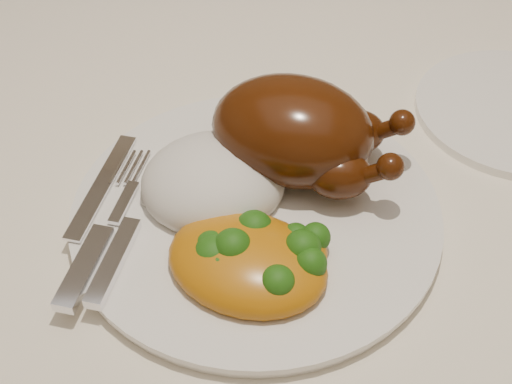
{
  "coord_description": "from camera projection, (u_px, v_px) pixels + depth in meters",
  "views": [
    {
      "loc": [
        -0.05,
        -0.5,
        1.22
      ],
      "look_at": [
        -0.04,
        -0.07,
        0.8
      ],
      "focal_mm": 50.0,
      "sensor_mm": 36.0,
      "label": 1
    }
  ],
  "objects": [
    {
      "name": "roast_chicken",
      "position": [
        297.0,
        132.0,
        0.61
      ],
      "size": [
        0.19,
        0.15,
        0.09
      ],
      "rotation": [
        0.0,
        0.0,
        -0.31
      ],
      "color": "#491C07",
      "rests_on": "dinner_plate"
    },
    {
      "name": "dining_table",
      "position": [
        296.0,
        233.0,
        0.74
      ],
      "size": [
        1.6,
        0.9,
        0.76
      ],
      "color": "brown",
      "rests_on": "floor"
    },
    {
      "name": "mac_and_cheese",
      "position": [
        253.0,
        259.0,
        0.56
      ],
      "size": [
        0.16,
        0.14,
        0.05
      ],
      "rotation": [
        0.0,
        0.0,
        -0.41
      ],
      "color": "orange",
      "rests_on": "dinner_plate"
    },
    {
      "name": "rice_mound",
      "position": [
        214.0,
        182.0,
        0.61
      ],
      "size": [
        0.15,
        0.14,
        0.07
      ],
      "rotation": [
        0.0,
        0.0,
        0.24
      ],
      "color": "white",
      "rests_on": "dinner_plate"
    },
    {
      "name": "tablecloth",
      "position": [
        299.0,
        183.0,
        0.69
      ],
      "size": [
        1.73,
        1.03,
        0.18
      ],
      "color": "white",
      "rests_on": "dining_table"
    },
    {
      "name": "dinner_plate",
      "position": [
        256.0,
        214.0,
        0.61
      ],
      "size": [
        0.38,
        0.38,
        0.01
      ],
      "primitive_type": "cylinder",
      "rotation": [
        0.0,
        0.0,
        -0.24
      ],
      "color": "white",
      "rests_on": "tablecloth"
    },
    {
      "name": "cutlery",
      "position": [
        103.0,
        237.0,
        0.58
      ],
      "size": [
        0.06,
        0.2,
        0.01
      ],
      "rotation": [
        0.0,
        0.0,
        -0.24
      ],
      "color": "silver",
      "rests_on": "dinner_plate"
    }
  ]
}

